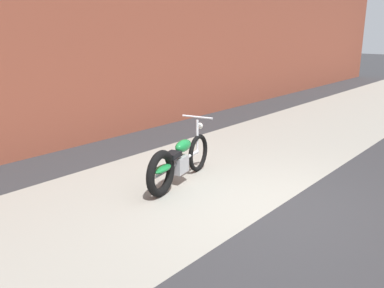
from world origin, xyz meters
TOP-DOWN VIEW (x-y plane):
  - ground_plane at (0.00, 0.00)m, footprint 80.00×80.00m
  - sidewalk_slab at (0.00, 1.75)m, footprint 36.00×3.50m
  - brick_building_wall at (0.00, 5.20)m, footprint 36.00×0.50m
  - motorcycle_green at (-0.21, 1.71)m, footprint 1.98×0.72m

SIDE VIEW (x-z plane):
  - ground_plane at x=0.00m, z-range 0.00..0.00m
  - sidewalk_slab at x=0.00m, z-range 0.00..0.01m
  - motorcycle_green at x=-0.21m, z-range -0.12..0.91m
  - brick_building_wall at x=0.00m, z-range 0.00..5.65m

